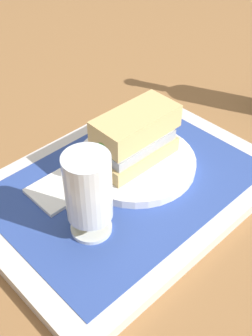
% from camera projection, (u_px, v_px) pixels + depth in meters
% --- Properties ---
extents(ground_plane, '(3.00, 3.00, 0.00)m').
position_uv_depth(ground_plane, '(126.00, 192.00, 0.65)').
color(ground_plane, olive).
extents(tray, '(0.44, 0.32, 0.02)m').
position_uv_depth(tray, '(126.00, 188.00, 0.65)').
color(tray, silver).
rests_on(tray, ground_plane).
extents(placemat, '(0.38, 0.27, 0.00)m').
position_uv_depth(placemat, '(126.00, 183.00, 0.64)').
color(placemat, '#2D4793').
rests_on(placemat, tray).
extents(plate, '(0.19, 0.19, 0.01)m').
position_uv_depth(plate, '(135.00, 162.00, 0.66)').
color(plate, white).
rests_on(plate, placemat).
extents(sandwich, '(0.13, 0.07, 0.08)m').
position_uv_depth(sandwich, '(134.00, 137.00, 0.63)').
color(sandwich, tan).
rests_on(sandwich, plate).
extents(beer_glass, '(0.06, 0.06, 0.12)m').
position_uv_depth(beer_glass, '(88.00, 191.00, 0.52)').
color(beer_glass, silver).
rests_on(beer_glass, placemat).
extents(napkin_folded, '(0.09, 0.07, 0.01)m').
position_uv_depth(napkin_folded, '(61.00, 188.00, 0.62)').
color(napkin_folded, white).
rests_on(napkin_folded, placemat).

